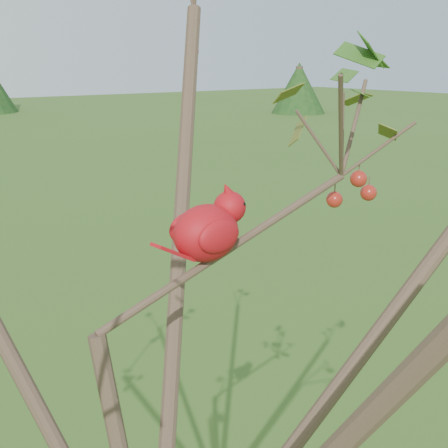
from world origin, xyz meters
The scene contains 2 objects.
crabapple_tree centered at (0.03, -0.02, 2.12)m, with size 2.35×2.05×2.95m.
cardinal centered at (0.20, 0.08, 2.12)m, with size 0.25×0.13×0.17m.
Camera 1 is at (-0.50, -0.93, 2.46)m, focal length 50.00 mm.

